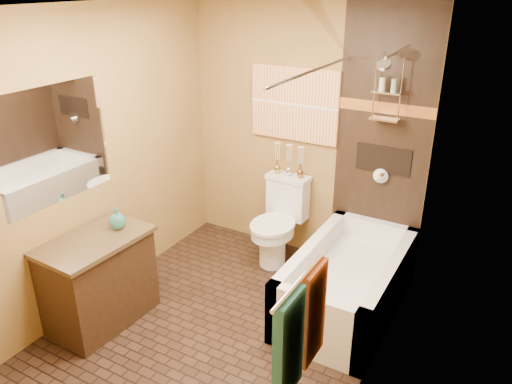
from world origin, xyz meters
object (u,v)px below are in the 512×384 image
Objects in this scene: vanity at (99,280)px; sunset_painting at (294,104)px; toilet at (279,221)px; bathtub at (347,287)px.

sunset_painting is at bearing 68.97° from vanity.
sunset_painting is 1.15m from toilet.
bathtub is 1.02m from toilet.
sunset_painting is 1.76m from bathtub.
sunset_painting is at bearing 92.01° from toilet.
toilet is 1.81m from vanity.
bathtub is 1.67× the size of vanity.
vanity is at bearing -146.18° from bathtub.
bathtub is (0.90, -0.73, -1.33)m from sunset_painting.
sunset_painting is at bearing 141.05° from bathtub.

